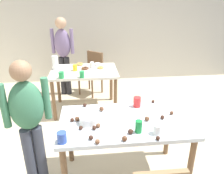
# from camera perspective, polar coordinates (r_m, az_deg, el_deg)

# --- Properties ---
(ground_plane) EXTENTS (6.40, 6.40, 0.00)m
(ground_plane) POSITION_cam_1_polar(r_m,az_deg,el_deg) (2.82, 3.33, -21.18)
(ground_plane) COLOR beige
(wall_back) EXTENTS (6.40, 0.10, 2.60)m
(wall_back) POSITION_cam_1_polar(r_m,az_deg,el_deg) (5.25, -2.16, 15.64)
(wall_back) COLOR beige
(wall_back) RESTS_ON ground_plane
(dining_table_near) EXTENTS (1.36, 0.78, 0.75)m
(dining_table_near) POSITION_cam_1_polar(r_m,az_deg,el_deg) (2.38, 3.29, -10.45)
(dining_table_near) COLOR silver
(dining_table_near) RESTS_ON ground_plane
(dining_table_far) EXTENTS (1.13, 0.79, 0.75)m
(dining_table_far) POSITION_cam_1_polar(r_m,az_deg,el_deg) (3.87, -7.18, 2.87)
(dining_table_far) COLOR silver
(dining_table_far) RESTS_ON ground_plane
(chair_far_table) EXTENTS (0.56, 0.56, 0.87)m
(chair_far_table) POSITION_cam_1_polar(r_m,az_deg,el_deg) (4.62, -5.07, 4.31)
(chair_far_table) COLOR brown
(chair_far_table) RESTS_ON ground_plane
(person_girl_near) EXTENTS (0.45, 0.30, 1.43)m
(person_girl_near) POSITION_cam_1_polar(r_m,az_deg,el_deg) (2.33, -20.75, -7.38)
(person_girl_near) COLOR #383D4C
(person_girl_near) RESTS_ON ground_plane
(person_adult_far) EXTENTS (0.46, 0.25, 1.57)m
(person_adult_far) POSITION_cam_1_polar(r_m,az_deg,el_deg) (4.52, -12.54, 9.33)
(person_adult_far) COLOR #28282D
(person_adult_far) RESTS_ON ground_plane
(mixing_bowl) EXTENTS (0.19, 0.19, 0.08)m
(mixing_bowl) POSITION_cam_1_polar(r_m,az_deg,el_deg) (2.27, -6.13, -8.34)
(mixing_bowl) COLOR white
(mixing_bowl) RESTS_ON dining_table_near
(soda_can) EXTENTS (0.07, 0.07, 0.12)m
(soda_can) POSITION_cam_1_polar(r_m,az_deg,el_deg) (2.12, 6.89, -10.11)
(soda_can) COLOR #198438
(soda_can) RESTS_ON dining_table_near
(fork_near) EXTENTS (0.17, 0.02, 0.01)m
(fork_near) POSITION_cam_1_polar(r_m,az_deg,el_deg) (2.48, 5.32, -6.41)
(fork_near) COLOR silver
(fork_near) RESTS_ON dining_table_near
(cup_near_0) EXTENTS (0.08, 0.08, 0.10)m
(cup_near_0) POSITION_cam_1_polar(r_m,az_deg,el_deg) (2.14, 11.64, -10.67)
(cup_near_0) COLOR white
(cup_near_0) RESTS_ON dining_table_near
(cup_near_1) EXTENTS (0.08, 0.08, 0.10)m
(cup_near_1) POSITION_cam_1_polar(r_m,az_deg,el_deg) (2.03, -12.80, -12.58)
(cup_near_1) COLOR #3351B2
(cup_near_1) RESTS_ON dining_table_near
(cup_near_2) EXTENTS (0.09, 0.09, 0.12)m
(cup_near_2) POSITION_cam_1_polar(r_m,az_deg,el_deg) (2.57, 6.49, -3.86)
(cup_near_2) COLOR red
(cup_near_2) RESTS_ON dining_table_near
(cake_ball_0) EXTENTS (0.05, 0.05, 0.05)m
(cake_ball_0) POSITION_cam_1_polar(r_m,az_deg,el_deg) (2.33, 9.04, -8.10)
(cake_ball_0) COLOR brown
(cake_ball_0) RESTS_ON dining_table_near
(cake_ball_1) EXTENTS (0.05, 0.05, 0.05)m
(cake_ball_1) POSITION_cam_1_polar(r_m,az_deg,el_deg) (2.48, -2.71, -5.65)
(cake_ball_1) COLOR brown
(cake_ball_1) RESTS_ON dining_table_near
(cake_ball_2) EXTENTS (0.04, 0.04, 0.04)m
(cake_ball_2) POSITION_cam_1_polar(r_m,az_deg,el_deg) (2.39, 12.90, -7.61)
(cake_ball_2) COLOR #3D2319
(cake_ball_2) RESTS_ON dining_table_near
(cake_ball_3) EXTENTS (0.04, 0.04, 0.04)m
(cake_ball_3) POSITION_cam_1_polar(r_m,az_deg,el_deg) (2.04, -5.47, -12.87)
(cake_ball_3) COLOR #3D2319
(cake_ball_3) RESTS_ON dining_table_near
(cake_ball_4) EXTENTS (0.05, 0.05, 0.05)m
(cake_ball_4) POSITION_cam_1_polar(r_m,az_deg,el_deg) (2.11, 4.81, -11.39)
(cake_ball_4) COLOR #3D2319
(cake_ball_4) RESTS_ON dining_table_near
(cake_ball_5) EXTENTS (0.04, 0.04, 0.04)m
(cake_ball_5) POSITION_cam_1_polar(r_m,az_deg,el_deg) (2.50, 15.16, -6.45)
(cake_ball_5) COLOR brown
(cake_ball_5) RESTS_ON dining_table_near
(cake_ball_6) EXTENTS (0.04, 0.04, 0.04)m
(cake_ball_6) POSITION_cam_1_polar(r_m,az_deg,el_deg) (1.99, -3.77, -13.88)
(cake_ball_6) COLOR brown
(cake_ball_6) RESTS_ON dining_table_near
(cake_ball_7) EXTENTS (0.04, 0.04, 0.04)m
(cake_ball_7) POSITION_cam_1_polar(r_m,az_deg,el_deg) (2.59, -7.05, -4.65)
(cake_ball_7) COLOR #3D2319
(cake_ball_7) RESTS_ON dining_table_near
(cake_ball_8) EXTENTS (0.05, 0.05, 0.05)m
(cake_ball_8) POSITION_cam_1_polar(r_m,az_deg,el_deg) (2.20, -3.55, -9.85)
(cake_ball_8) COLOR brown
(cake_ball_8) RESTS_ON dining_table_near
(cake_ball_9) EXTENTS (0.04, 0.04, 0.04)m
(cake_ball_9) POSITION_cam_1_polar(r_m,az_deg,el_deg) (2.07, 11.77, -12.79)
(cake_ball_9) COLOR #3D2319
(cake_ball_9) RESTS_ON dining_table_near
(cake_ball_10) EXTENTS (0.04, 0.04, 0.04)m
(cake_ball_10) POSITION_cam_1_polar(r_m,az_deg,el_deg) (2.71, 10.57, -3.70)
(cake_ball_10) COLOR #3D2319
(cake_ball_10) RESTS_ON dining_table_near
(cake_ball_11) EXTENTS (0.05, 0.05, 0.05)m
(cake_ball_11) POSITION_cam_1_polar(r_m,az_deg,el_deg) (2.33, -8.98, -8.12)
(cake_ball_11) COLOR brown
(cake_ball_11) RESTS_ON dining_table_near
(cake_ball_12) EXTENTS (0.05, 0.05, 0.05)m
(cake_ball_12) POSITION_cam_1_polar(r_m,az_deg,el_deg) (2.02, 3.26, -13.15)
(cake_ball_12) COLOR brown
(cake_ball_12) RESTS_ON dining_table_near
(cake_ball_13) EXTENTS (0.04, 0.04, 0.04)m
(cake_ball_13) POSITION_cam_1_polar(r_m,az_deg,el_deg) (2.19, -8.05, -10.40)
(cake_ball_13) COLOR #3D2319
(cake_ball_13) RESTS_ON dining_table_near
(cake_ball_14) EXTENTS (0.04, 0.04, 0.04)m
(cake_ball_14) POSITION_cam_1_polar(r_m,az_deg,el_deg) (2.32, -10.25, -8.35)
(cake_ball_14) COLOR #3D2319
(cake_ball_14) RESTS_ON dining_table_near
(cake_ball_15) EXTENTS (0.04, 0.04, 0.04)m
(cake_ball_15) POSITION_cam_1_polar(r_m,az_deg,el_deg) (2.17, -4.61, -10.43)
(cake_ball_15) COLOR #3D2319
(cake_ball_15) RESTS_ON dining_table_near
(pitcher_far) EXTENTS (0.10, 0.10, 0.24)m
(pitcher_far) POSITION_cam_1_polar(r_m,az_deg,el_deg) (3.95, -14.44, 6.10)
(pitcher_far) COLOR white
(pitcher_far) RESTS_ON dining_table_far
(cup_far_0) EXTENTS (0.08, 0.08, 0.10)m
(cup_far_0) POSITION_cam_1_polar(r_m,az_deg,el_deg) (3.52, -12.94, 3.05)
(cup_far_0) COLOR green
(cup_far_0) RESTS_ON dining_table_far
(cup_far_1) EXTENTS (0.08, 0.08, 0.11)m
(cup_far_1) POSITION_cam_1_polar(r_m,az_deg,el_deg) (3.82, -9.55, 4.92)
(cup_far_1) COLOR yellow
(cup_far_1) RESTS_ON dining_table_far
(cup_far_2) EXTENTS (0.07, 0.07, 0.11)m
(cup_far_2) POSITION_cam_1_polar(r_m,az_deg,el_deg) (3.93, -5.15, 5.68)
(cup_far_2) COLOR white
(cup_far_2) RESTS_ON dining_table_far
(cup_far_3) EXTENTS (0.08, 0.08, 0.10)m
(cup_far_3) POSITION_cam_1_polar(r_m,az_deg,el_deg) (3.49, -7.77, 3.25)
(cup_far_3) COLOR green
(cup_far_3) RESTS_ON dining_table_far
(donut_far_0) EXTENTS (0.13, 0.13, 0.04)m
(donut_far_0) POSITION_cam_1_polar(r_m,az_deg,el_deg) (4.13, -8.33, 5.88)
(donut_far_0) COLOR gold
(donut_far_0) RESTS_ON dining_table_far
(donut_far_1) EXTENTS (0.13, 0.13, 0.04)m
(donut_far_1) POSITION_cam_1_polar(r_m,az_deg,el_deg) (3.89, -6.99, 4.84)
(donut_far_1) COLOR brown
(donut_far_1) RESTS_ON dining_table_far
(donut_far_2) EXTENTS (0.11, 0.11, 0.03)m
(donut_far_2) POSITION_cam_1_polar(r_m,az_deg,el_deg) (3.90, -2.98, 5.03)
(donut_far_2) COLOR gold
(donut_far_2) RESTS_ON dining_table_far
(donut_far_3) EXTENTS (0.13, 0.13, 0.04)m
(donut_far_3) POSITION_cam_1_polar(r_m,az_deg,el_deg) (4.10, -3.74, 5.95)
(donut_far_3) COLOR white
(donut_far_3) RESTS_ON dining_table_far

